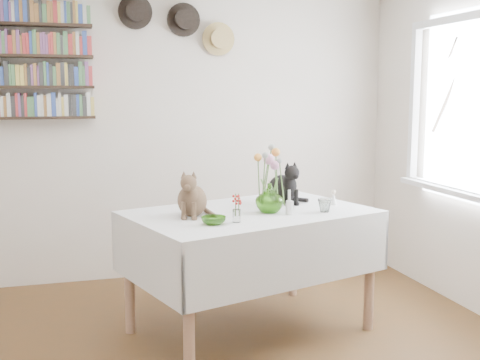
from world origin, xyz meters
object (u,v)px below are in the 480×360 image
object	(u,v)px
dining_table	(250,241)
bookshelf_unit	(28,61)
black_cat	(282,182)
flower_vase	(269,198)
tabby_cat	(192,192)

from	to	relation	value
dining_table	bookshelf_unit	size ratio (longest dim) A/B	1.76
black_cat	flower_vase	distance (m)	0.35
dining_table	black_cat	world-z (taller)	black_cat
dining_table	black_cat	distance (m)	0.51
bookshelf_unit	flower_vase	bearing A→B (deg)	-42.88
tabby_cat	flower_vase	distance (m)	0.51
dining_table	tabby_cat	xyz separation A→B (m)	(-0.40, -0.04, 0.36)
flower_vase	bookshelf_unit	xyz separation A→B (m)	(-1.52, 1.42, 0.92)
dining_table	black_cat	bearing A→B (deg)	36.26
tabby_cat	bookshelf_unit	size ratio (longest dim) A/B	0.30
flower_vase	dining_table	bearing A→B (deg)	144.49
tabby_cat	flower_vase	xyz separation A→B (m)	(0.50, -0.03, -0.06)
tabby_cat	bookshelf_unit	distance (m)	1.92
tabby_cat	black_cat	distance (m)	0.74
flower_vase	tabby_cat	bearing A→B (deg)	176.17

